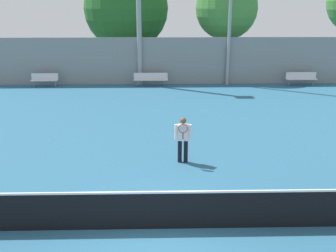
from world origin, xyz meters
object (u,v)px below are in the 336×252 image
at_px(bench_courtside_near, 45,79).
at_px(bench_adjacent_court, 301,77).
at_px(tennis_player, 183,137).
at_px(tree_green_broad, 126,8).
at_px(bench_courtside_far, 151,78).
at_px(tree_green_tall, 226,9).
at_px(tennis_net, 154,210).

bearing_deg(bench_courtside_near, bench_adjacent_court, 0.00).
distance_m(tennis_player, tree_green_broad, 17.83).
bearing_deg(bench_courtside_far, bench_courtside_near, -179.99).
height_order(bench_courtside_far, tree_green_tall, tree_green_tall).
distance_m(bench_courtside_far, bench_adjacent_court, 9.71).
xyz_separation_m(bench_courtside_far, bench_adjacent_court, (9.71, -0.00, -0.00)).
xyz_separation_m(bench_courtside_near, tree_green_tall, (11.93, 3.08, 4.20)).
relative_size(tennis_player, bench_courtside_far, 0.72).
bearing_deg(tree_green_tall, tennis_player, -104.01).
relative_size(bench_adjacent_court, tree_green_tall, 0.29).
bearing_deg(tennis_net, tree_green_tall, 76.21).
bearing_deg(tree_green_broad, bench_adjacent_court, -22.04).
distance_m(tennis_player, tree_green_tall, 16.50).
height_order(bench_courtside_near, tree_green_broad, tree_green_broad).
height_order(tennis_player, tree_green_tall, tree_green_tall).
bearing_deg(bench_courtside_near, bench_courtside_far, 0.01).
bearing_deg(tennis_player, bench_courtside_far, 99.59).
bearing_deg(bench_courtside_near, tennis_player, -57.20).
height_order(tennis_net, tree_green_tall, tree_green_tall).
relative_size(bench_courtside_far, tree_green_broad, 0.28).
xyz_separation_m(tennis_player, bench_courtside_far, (-1.30, 12.48, -0.37)).
xyz_separation_m(bench_courtside_far, tree_green_broad, (-1.79, 4.65, 4.19)).
bearing_deg(bench_courtside_near, tennis_net, -66.78).
bearing_deg(tennis_net, bench_adjacent_court, 60.57).
xyz_separation_m(bench_courtside_far, tree_green_tall, (5.19, 3.08, 4.20)).
relative_size(bench_courtside_near, tree_green_tall, 0.25).
bearing_deg(bench_adjacent_court, tennis_net, -119.43).
bearing_deg(tree_green_tall, bench_courtside_far, -149.27).
height_order(tennis_net, tennis_player, tennis_player).
bearing_deg(tree_green_tall, bench_adjacent_court, -34.30).
bearing_deg(bench_adjacent_court, tennis_player, -123.95).
xyz_separation_m(tennis_net, bench_adjacent_court, (9.34, 16.56, 0.01)).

